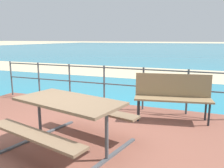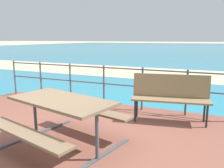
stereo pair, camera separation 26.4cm
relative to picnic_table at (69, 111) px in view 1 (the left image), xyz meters
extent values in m
plane|color=beige|center=(-0.37, -0.08, -0.64)|extent=(240.00, 240.00, 0.00)
cube|color=brown|center=(-0.37, -0.08, -0.61)|extent=(6.40, 5.20, 0.06)
cube|color=teal|center=(-0.37, 39.92, -0.63)|extent=(90.00, 90.00, 0.01)
cube|color=beige|center=(-0.37, 8.45, -0.63)|extent=(54.02, 4.15, 0.01)
cube|color=#7A6047|center=(0.00, 0.00, 0.16)|extent=(1.78, 1.16, 0.04)
cube|color=#7A6047|center=(-0.15, -0.61, -0.15)|extent=(1.65, 0.64, 0.04)
cube|color=#7A6047|center=(0.15, 0.61, -0.15)|extent=(1.65, 0.64, 0.04)
cylinder|color=#4C5156|center=(-0.68, 0.16, -0.21)|extent=(0.06, 0.06, 0.74)
cube|color=#4C5156|center=(-0.68, 0.16, -0.56)|extent=(0.42, 1.49, 0.03)
cylinder|color=#4C5156|center=(0.68, -0.16, -0.21)|extent=(0.06, 0.06, 0.74)
cube|color=#4C5156|center=(0.68, -0.16, -0.56)|extent=(0.42, 1.49, 0.03)
cube|color=#8C704C|center=(1.34, 1.73, -0.12)|extent=(1.56, 0.66, 0.04)
cube|color=#8C704C|center=(1.31, 1.91, 0.13)|extent=(1.50, 0.32, 0.47)
cylinder|color=#1E2328|center=(0.70, 1.46, -0.35)|extent=(0.04, 0.04, 0.46)
cylinder|color=#1E2328|center=(0.65, 1.76, -0.35)|extent=(0.04, 0.04, 0.46)
cylinder|color=#1E2328|center=(2.04, 1.70, -0.35)|extent=(0.04, 0.04, 0.46)
cylinder|color=#1E2328|center=(1.98, 2.00, -0.35)|extent=(0.04, 0.04, 0.46)
cylinder|color=#4C5156|center=(-3.32, 2.27, -0.08)|extent=(0.04, 0.04, 1.00)
cylinder|color=#4C5156|center=(-2.34, 2.27, -0.08)|extent=(0.04, 0.04, 1.00)
cylinder|color=#4C5156|center=(-1.35, 2.27, -0.08)|extent=(0.04, 0.04, 1.00)
cylinder|color=#4C5156|center=(-0.37, 2.27, -0.08)|extent=(0.04, 0.04, 1.00)
cylinder|color=#4C5156|center=(0.61, 2.27, -0.08)|extent=(0.04, 0.04, 1.00)
cylinder|color=#4C5156|center=(1.60, 2.27, -0.08)|extent=(0.04, 0.04, 1.00)
cylinder|color=#4C5156|center=(-0.37, 2.27, 0.38)|extent=(5.90, 0.03, 0.03)
cylinder|color=#4C5156|center=(-0.37, 2.27, -0.02)|extent=(5.90, 0.03, 0.03)
camera|label=1|loc=(1.76, -2.82, 1.07)|focal=36.40mm
camera|label=2|loc=(2.00, -2.72, 1.07)|focal=36.40mm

